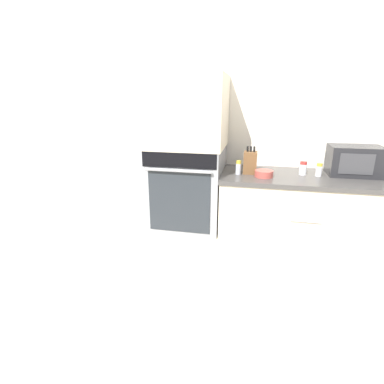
{
  "coord_description": "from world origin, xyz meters",
  "views": [
    {
      "loc": [
        0.26,
        -2.21,
        1.52
      ],
      "look_at": [
        -0.26,
        0.21,
        0.73
      ],
      "focal_mm": 28.0,
      "sensor_mm": 36.0,
      "label": 1
    }
  ],
  "objects_px": {
    "microwave": "(355,161)",
    "bowl": "(264,174)",
    "condiment_jar_back": "(303,168)",
    "knife_block": "(250,162)",
    "condiment_jar_far": "(319,170)",
    "wall_oven": "(187,186)",
    "condiment_jar_near": "(239,167)",
    "condiment_jar_mid": "(238,168)"
  },
  "relations": [
    {
      "from": "microwave",
      "to": "bowl",
      "type": "height_order",
      "value": "microwave"
    },
    {
      "from": "microwave",
      "to": "bowl",
      "type": "bearing_deg",
      "value": -163.22
    },
    {
      "from": "condiment_jar_back",
      "to": "microwave",
      "type": "bearing_deg",
      "value": 10.55
    },
    {
      "from": "knife_block",
      "to": "microwave",
      "type": "bearing_deg",
      "value": 8.17
    },
    {
      "from": "bowl",
      "to": "condiment_jar_far",
      "type": "bearing_deg",
      "value": 14.8
    },
    {
      "from": "wall_oven",
      "to": "condiment_jar_near",
      "type": "height_order",
      "value": "wall_oven"
    },
    {
      "from": "knife_block",
      "to": "condiment_jar_far",
      "type": "xyz_separation_m",
      "value": [
        0.55,
        0.02,
        -0.04
      ]
    },
    {
      "from": "condiment_jar_mid",
      "to": "bowl",
      "type": "bearing_deg",
      "value": -10.78
    },
    {
      "from": "knife_block",
      "to": "condiment_jar_back",
      "type": "xyz_separation_m",
      "value": [
        0.43,
        0.04,
        -0.04
      ]
    },
    {
      "from": "condiment_jar_near",
      "to": "condiment_jar_mid",
      "type": "xyz_separation_m",
      "value": [
        0.01,
        -0.15,
        0.02
      ]
    },
    {
      "from": "condiment_jar_near",
      "to": "condiment_jar_mid",
      "type": "bearing_deg",
      "value": -88.05
    },
    {
      "from": "wall_oven",
      "to": "knife_block",
      "type": "distance_m",
      "value": 0.59
    },
    {
      "from": "knife_block",
      "to": "wall_oven",
      "type": "bearing_deg",
      "value": 179.33
    },
    {
      "from": "wall_oven",
      "to": "microwave",
      "type": "height_order",
      "value": "microwave"
    },
    {
      "from": "condiment_jar_far",
      "to": "condiment_jar_back",
      "type": "relative_size",
      "value": 0.96
    },
    {
      "from": "condiment_jar_near",
      "to": "condiment_jar_back",
      "type": "height_order",
      "value": "condiment_jar_back"
    },
    {
      "from": "wall_oven",
      "to": "condiment_jar_back",
      "type": "xyz_separation_m",
      "value": [
        0.97,
        0.04,
        0.2
      ]
    },
    {
      "from": "wall_oven",
      "to": "condiment_jar_mid",
      "type": "relative_size",
      "value": 6.11
    },
    {
      "from": "condiment_jar_near",
      "to": "condiment_jar_back",
      "type": "distance_m",
      "value": 0.53
    },
    {
      "from": "wall_oven",
      "to": "condiment_jar_mid",
      "type": "distance_m",
      "value": 0.5
    },
    {
      "from": "wall_oven",
      "to": "condiment_jar_far",
      "type": "bearing_deg",
      "value": 0.61
    },
    {
      "from": "wall_oven",
      "to": "bowl",
      "type": "relative_size",
      "value": 4.8
    },
    {
      "from": "bowl",
      "to": "knife_block",
      "type": "bearing_deg",
      "value": 140.15
    },
    {
      "from": "knife_block",
      "to": "condiment_jar_mid",
      "type": "relative_size",
      "value": 1.98
    },
    {
      "from": "wall_oven",
      "to": "condiment_jar_near",
      "type": "bearing_deg",
      "value": 11.28
    },
    {
      "from": "bowl",
      "to": "condiment_jar_far",
      "type": "relative_size",
      "value": 1.38
    },
    {
      "from": "knife_block",
      "to": "condiment_jar_near",
      "type": "height_order",
      "value": "knife_block"
    },
    {
      "from": "knife_block",
      "to": "condiment_jar_far",
      "type": "height_order",
      "value": "knife_block"
    },
    {
      "from": "condiment_jar_near",
      "to": "condiment_jar_back",
      "type": "bearing_deg",
      "value": -5.48
    },
    {
      "from": "wall_oven",
      "to": "condiment_jar_far",
      "type": "xyz_separation_m",
      "value": [
        1.09,
        0.01,
        0.2
      ]
    },
    {
      "from": "condiment_jar_near",
      "to": "bowl",
      "type": "bearing_deg",
      "value": -41.99
    },
    {
      "from": "condiment_jar_mid",
      "to": "condiment_jar_near",
      "type": "bearing_deg",
      "value": 91.95
    },
    {
      "from": "condiment_jar_near",
      "to": "condiment_jar_back",
      "type": "xyz_separation_m",
      "value": [
        0.53,
        -0.05,
        0.02
      ]
    },
    {
      "from": "condiment_jar_near",
      "to": "microwave",
      "type": "bearing_deg",
      "value": 1.5
    },
    {
      "from": "microwave",
      "to": "condiment_jar_near",
      "type": "height_order",
      "value": "microwave"
    },
    {
      "from": "condiment_jar_far",
      "to": "wall_oven",
      "type": "bearing_deg",
      "value": -179.39
    },
    {
      "from": "microwave",
      "to": "condiment_jar_near",
      "type": "xyz_separation_m",
      "value": [
        -0.93,
        -0.02,
        -0.09
      ]
    },
    {
      "from": "bowl",
      "to": "condiment_jar_near",
      "type": "xyz_separation_m",
      "value": [
        -0.21,
        0.19,
        0.01
      ]
    },
    {
      "from": "bowl",
      "to": "condiment_jar_mid",
      "type": "bearing_deg",
      "value": 169.22
    },
    {
      "from": "condiment_jar_far",
      "to": "bowl",
      "type": "bearing_deg",
      "value": -165.2
    },
    {
      "from": "wall_oven",
      "to": "condiment_jar_back",
      "type": "height_order",
      "value": "wall_oven"
    },
    {
      "from": "condiment_jar_mid",
      "to": "condiment_jar_far",
      "type": "relative_size",
      "value": 1.09
    }
  ]
}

